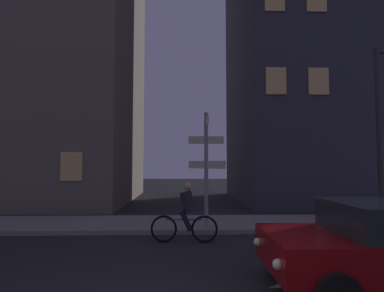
% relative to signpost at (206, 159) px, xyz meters
% --- Properties ---
extents(sidewalk_kerb, '(40.00, 2.61, 0.14)m').
position_rel_signpost_xyz_m(sidewalk_kerb, '(-1.31, 1.00, -2.20)').
color(sidewalk_kerb, gray).
rests_on(sidewalk_kerb, ground_plane).
extents(signpost, '(1.11, 1.80, 3.59)m').
position_rel_signpost_xyz_m(signpost, '(0.00, 0.00, 0.00)').
color(signpost, gray).
rests_on(signpost, sidewalk_kerb).
extents(street_lamp, '(1.38, 0.28, 5.81)m').
position_rel_signpost_xyz_m(street_lamp, '(5.84, 0.17, 1.29)').
color(street_lamp, '#2D2D30').
rests_on(street_lamp, sidewalk_kerb).
extents(cyclist, '(1.82, 0.34, 1.61)m').
position_rel_signpost_xyz_m(cyclist, '(-0.64, -1.18, -1.52)').
color(cyclist, black).
rests_on(cyclist, ground_plane).
extents(building_left_block, '(13.75, 9.74, 19.49)m').
position_rel_signpost_xyz_m(building_left_block, '(-10.56, 8.23, 7.48)').
color(building_left_block, '#6B6056').
rests_on(building_left_block, ground_plane).
extents(building_right_block, '(9.48, 8.72, 21.80)m').
position_rel_signpost_xyz_m(building_right_block, '(7.15, 7.87, 8.63)').
color(building_right_block, '#383842').
rests_on(building_right_block, ground_plane).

